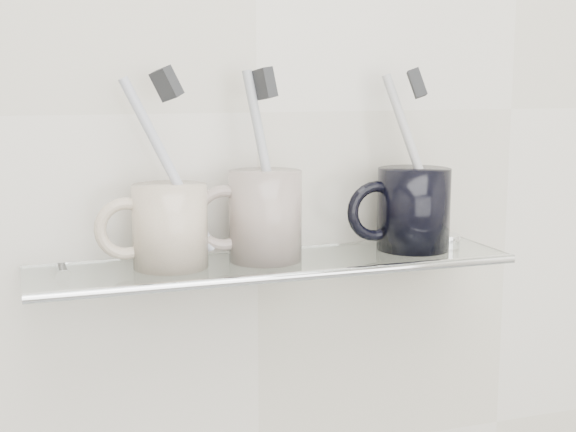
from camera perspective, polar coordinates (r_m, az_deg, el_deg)
name	(u,v)px	position (r m, az deg, el deg)	size (l,w,h in m)	color
wall_back	(257,112)	(0.87, -2.24, 7.37)	(2.50, 2.50, 0.00)	silver
shelf_glass	(275,264)	(0.83, -0.95, -3.44)	(0.50, 0.12, 0.01)	silver
shelf_rail	(292,277)	(0.78, 0.31, -4.33)	(0.01, 0.01, 0.50)	silver
bracket_left	(63,280)	(0.84, -15.71, -4.40)	(0.02, 0.02, 0.03)	silver
bracket_right	(432,252)	(0.96, 10.21, -2.51)	(0.02, 0.02, 0.03)	silver
mug_left	(170,226)	(0.80, -8.38, -0.72)	(0.07, 0.07, 0.08)	silver
mug_left_handle	(126,229)	(0.80, -11.44, -0.89)	(0.06, 0.06, 0.01)	silver
toothbrush_left	(169,166)	(0.79, -8.49, 3.50)	(0.01, 0.01, 0.19)	silver
bristles_left	(167,84)	(0.79, -8.63, 9.28)	(0.01, 0.02, 0.03)	#282A2C
mug_center	(265,216)	(0.82, -1.62, 0.01)	(0.08, 0.08, 0.09)	silver
mug_center_handle	(224,218)	(0.81, -4.57, -0.15)	(0.07, 0.07, 0.01)	silver
toothbrush_center	(265,163)	(0.82, -1.64, 3.78)	(0.01, 0.01, 0.19)	#A6ADB7
bristles_center	(265,84)	(0.81, -1.67, 9.40)	(0.01, 0.02, 0.03)	#282A2C
mug_right	(414,209)	(0.89, 8.92, 0.50)	(0.08, 0.08, 0.09)	black
mug_right_handle	(375,211)	(0.87, 6.24, 0.34)	(0.07, 0.07, 0.01)	black
toothbrush_right	(415,158)	(0.88, 9.01, 4.10)	(0.01, 0.01, 0.19)	#BBB8B4
bristles_right	(417,83)	(0.88, 9.15, 9.30)	(0.01, 0.02, 0.03)	#282A2C
chrome_cap	(445,240)	(0.92, 11.11, -1.72)	(0.03, 0.03, 0.01)	silver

